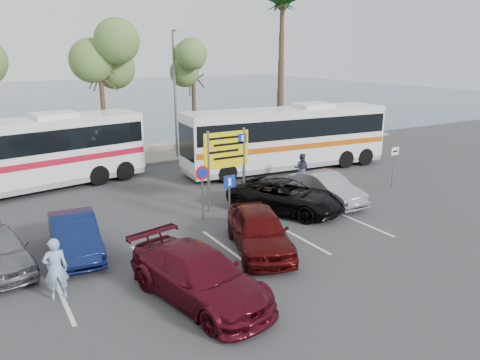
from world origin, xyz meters
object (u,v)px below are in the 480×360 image
car_blue (75,235)px  street_lamp_right (175,88)px  coach_bus_right (286,140)px  car_red (259,230)px  pedestrian_far (301,169)px  car_silver_b (327,188)px  pedestrian_near (56,269)px  coach_bus_left (20,158)px  direction_sign (227,156)px  car_maroon (199,276)px  suv_black (285,196)px

car_blue → street_lamp_right: bearing=58.2°
coach_bus_right → car_red: (-7.78, -9.18, -1.03)m
car_blue → pedestrian_far: size_ratio=2.56×
car_silver_b → pedestrian_near: size_ratio=2.28×
coach_bus_left → car_red: bearing=-62.0°
car_red → car_silver_b: (5.69, 3.01, -0.08)m
car_silver_b → pedestrian_far: size_ratio=2.53×
street_lamp_right → pedestrian_near: (-10.09, -14.89, -3.67)m
direction_sign → car_maroon: direction_sign is taller
coach_bus_right → car_maroon: bearing=-134.8°
coach_bus_left → pedestrian_near: coach_bus_left is taller
car_silver_b → car_red: bearing=-152.2°
coach_bus_right → car_blue: bearing=-155.4°
car_maroon → car_red: bearing=18.7°
suv_black → car_red: bearing=-166.9°
street_lamp_right → coach_bus_right: (4.50, -5.85, -2.80)m
car_blue → car_red: 6.47m
car_silver_b → street_lamp_right: bearing=101.2°
street_lamp_right → coach_bus_left: bearing=-162.7°
coach_bus_left → pedestrian_far: coach_bus_left is taller
direction_sign → pedestrian_near: size_ratio=1.94×
street_lamp_right → car_red: 15.86m
car_red → pedestrian_near: bearing=-161.6°
street_lamp_right → car_silver_b: (2.41, -12.02, -3.90)m
street_lamp_right → car_blue: 15.51m
direction_sign → pedestrian_near: direction_sign is taller
direction_sign → car_blue: 7.41m
pedestrian_far → street_lamp_right: bearing=-20.2°
direction_sign → car_maroon: size_ratio=0.71×
coach_bus_right → car_silver_b: (-2.09, -6.17, -1.10)m
coach_bus_right → car_blue: 14.88m
car_red → pedestrian_far: size_ratio=2.72×
direction_sign → coach_bus_right: bearing=34.5°
car_silver_b → pedestrian_far: 3.32m
direction_sign → coach_bus_left: bearing=136.5°
coach_bus_left → car_maroon: 14.37m
direction_sign → car_red: bearing=-105.2°
direction_sign → coach_bus_left: coach_bus_left is taller
street_lamp_right → pedestrian_far: 10.19m
pedestrian_near → coach_bus_left: bearing=-88.6°
street_lamp_right → direction_sign: street_lamp_right is taller
coach_bus_left → pedestrian_near: (-0.41, -11.87, -0.87)m
coach_bus_right → suv_black: size_ratio=2.48×
car_maroon → pedestrian_far: pedestrian_far is taller
coach_bus_right → suv_black: (-4.49, -6.17, -1.09)m
car_red → pedestrian_far: 9.08m
suv_black → pedestrian_far: pedestrian_far is taller
street_lamp_right → pedestrian_far: (3.37, -8.85, -3.77)m
coach_bus_left → coach_bus_right: coach_bus_right is taller
pedestrian_near → car_blue: bearing=-107.5°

